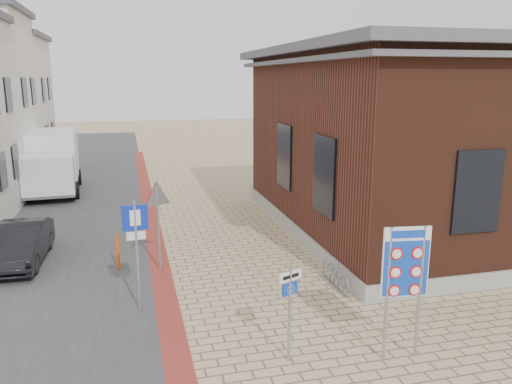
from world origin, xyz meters
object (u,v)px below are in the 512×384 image
border_sign (405,265)px  bollard (118,252)px  box_truck (52,162)px  essen_sign (290,300)px  sedan (21,244)px  parking_sign (136,237)px

border_sign → bollard: (-5.73, 6.50, -1.49)m
box_truck → border_sign: box_truck is taller
essen_sign → bollard: essen_sign is taller
box_truck → bollard: bearing=-77.4°
essen_sign → sedan: bearing=108.1°
border_sign → essen_sign: bearing=175.6°
border_sign → parking_sign: bearing=153.3°
sedan → box_truck: box_truck is taller
box_truck → essen_sign: (6.75, -17.74, -0.22)m
parking_sign → sedan: bearing=122.7°
parking_sign → bollard: bearing=94.6°
sedan → essen_sign: size_ratio=1.84×
box_truck → bollard: box_truck is taller
border_sign → bollard: bearing=138.7°
essen_sign → border_sign: bearing=-34.5°
sedan → border_sign: border_sign is taller
sedan → parking_sign: size_ratio=1.36×
sedan → bollard: (2.93, -1.37, -0.07)m
essen_sign → bollard: 7.00m
sedan → bollard: sedan is taller
parking_sign → bollard: parking_sign is taller
essen_sign → box_truck: bearing=88.1°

